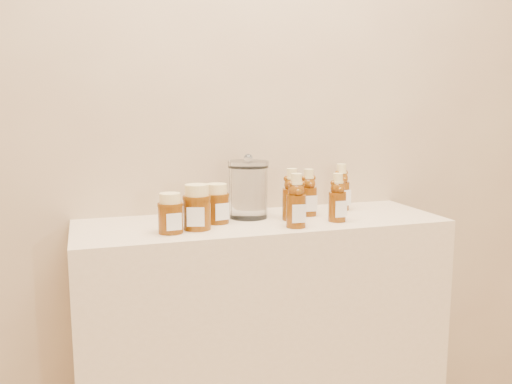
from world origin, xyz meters
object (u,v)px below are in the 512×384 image
object	(u,v)px
display_table	(262,349)
honey_jar_left	(170,213)
glass_canister	(248,187)
bear_bottle_front_left	(296,197)
bear_bottle_back_left	(292,191)

from	to	relation	value
display_table	honey_jar_left	xyz separation A→B (m)	(-0.31, -0.09, 0.51)
honey_jar_left	glass_canister	world-z (taller)	glass_canister
bear_bottle_front_left	glass_canister	distance (m)	0.21
display_table	honey_jar_left	world-z (taller)	honey_jar_left
bear_bottle_back_left	bear_bottle_front_left	distance (m)	0.11
bear_bottle_front_left	honey_jar_left	size ratio (longest dim) A/B	1.59
bear_bottle_back_left	honey_jar_left	bearing A→B (deg)	-161.51
honey_jar_left	glass_canister	size ratio (longest dim) A/B	0.57
glass_canister	display_table	bearing A→B (deg)	-61.61
display_table	bear_bottle_back_left	world-z (taller)	bear_bottle_back_left
honey_jar_left	glass_canister	bearing A→B (deg)	19.06
bear_bottle_front_left	glass_canister	bearing A→B (deg)	123.07
display_table	bear_bottle_front_left	bearing A→B (deg)	-62.06
display_table	glass_canister	size ratio (longest dim) A/B	5.77
bear_bottle_back_left	honey_jar_left	xyz separation A→B (m)	(-0.41, -0.07, -0.04)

